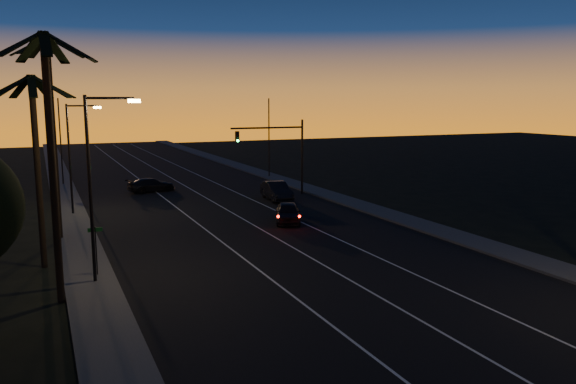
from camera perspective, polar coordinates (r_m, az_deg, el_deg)
name	(u,v)px	position (r m, az deg, el deg)	size (l,w,h in m)	color
road	(242,223)	(40.65, -4.66, -3.16)	(20.00, 170.00, 0.01)	black
sidewalk_left	(77,237)	(38.53, -20.63, -4.32)	(2.40, 170.00, 0.16)	#3B3A38
sidewalk_right	(374,210)	(45.48, 8.78, -1.81)	(2.40, 170.00, 0.16)	#3B3A38
lane_stripe_left	(202,227)	(39.78, -8.75, -3.50)	(0.12, 160.00, 0.01)	silver
lane_stripe_mid	(249,222)	(40.81, -4.00, -3.09)	(0.12, 160.00, 0.01)	silver
lane_stripe_right	(293,218)	(42.10, 0.49, -2.68)	(0.12, 160.00, 0.01)	silver
palm_near	(51,141)	(25.55, -22.98, 4.81)	(4.25, 4.16, 11.53)	black
palm_mid	(36,150)	(31.59, -24.21, 3.95)	(4.25, 4.16, 10.03)	black
palm_far	(52,119)	(37.52, -22.82, 6.84)	(4.25, 4.16, 12.53)	black
streetlight_left_near	(96,174)	(27.81, -18.93, 1.72)	(2.55, 0.26, 9.00)	black
streetlight_left_far	(73,150)	(45.71, -20.96, 4.05)	(2.55, 0.26, 8.50)	black
street_sign	(96,245)	(29.45, -18.93, -5.15)	(0.70, 0.06, 2.60)	black
signal_mast	(279,144)	(51.75, -0.92, 4.89)	(7.10, 0.41, 7.00)	black
signal_post	(89,174)	(47.97, -19.53, 1.74)	(0.28, 0.37, 4.20)	black
far_pole_left	(61,142)	(62.67, -22.10, 4.71)	(0.14, 0.14, 9.00)	black
far_pole_right	(269,138)	(64.31, -1.95, 5.49)	(0.14, 0.14, 9.00)	black
lead_car	(288,212)	(40.60, -0.01, -2.09)	(3.33, 5.00, 1.45)	black
right_car	(277,191)	(49.74, -1.17, 0.11)	(2.12, 5.02, 1.61)	black
cross_car	(151,185)	(55.84, -13.72, 0.70)	(4.88, 2.80, 1.33)	black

